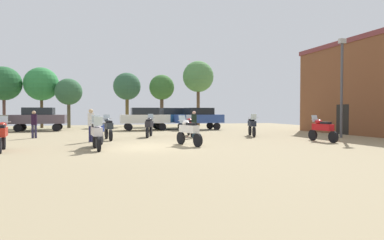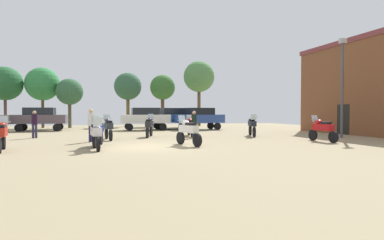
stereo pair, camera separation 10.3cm
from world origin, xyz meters
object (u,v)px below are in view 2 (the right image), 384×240
car_3 (200,117)px  tree_6 (70,92)px  person_3 (34,122)px  tree_2 (42,84)px  person_1 (194,122)px  tree_5 (5,84)px  person_2 (91,123)px  car_4 (145,117)px  car_2 (174,117)px  motorcycle_6 (2,134)px  tree_3 (163,88)px  motorcycle_4 (96,133)px  motorcycle_5 (149,126)px  motorcycle_7 (188,131)px  motorcycle_1 (252,125)px  tree_1 (199,77)px  motorcycle_12 (108,127)px  lamp_post (342,82)px  car_1 (40,117)px  tree_4 (128,87)px  motorcycle_8 (98,131)px  motorcycle_11 (190,126)px  motorcycle_9 (322,129)px

car_3 → tree_6: 13.73m
person_3 → tree_2: bearing=92.9°
person_1 → tree_5: (-14.64, 16.37, 3.44)m
person_2 → person_3: bearing=178.5°
car_4 → tree_2: 12.29m
car_2 → motorcycle_6: bearing=138.1°
person_1 → tree_3: bearing=158.7°
motorcycle_4 → motorcycle_5: size_ratio=1.00×
motorcycle_7 → car_2: size_ratio=0.47×
car_3 → tree_2: 16.68m
motorcycle_1 → motorcycle_4: size_ratio=1.00×
tree_1 → tree_3: 4.37m
motorcycle_4 → motorcycle_12: bearing=-104.4°
lamp_post → tree_6: bearing=134.8°
person_2 → person_1: bearing=54.2°
motorcycle_7 → car_1: car_1 is taller
person_2 → tree_4: bearing=123.8°
car_4 → tree_4: (-0.85, 7.57, 3.26)m
motorcycle_4 → motorcycle_12: 4.82m
tree_1 → tree_5: size_ratio=1.22×
car_3 → tree_2: (-14.31, 7.92, 3.29)m
motorcycle_8 → motorcycle_12: size_ratio=1.03×
car_2 → motorcycle_8: bearing=147.9°
motorcycle_6 → tree_2: tree_2 is taller
motorcycle_11 → motorcycle_12: (-5.41, -1.31, 0.02)m
car_1 → tree_3: 13.76m
motorcycle_5 → person_2: bearing=-127.9°
car_1 → car_4: same height
tree_2 → motorcycle_11: bearing=-52.4°
motorcycle_8 → motorcycle_11: bearing=-131.5°
tree_6 → lamp_post: bearing=-45.2°
motorcycle_1 → motorcycle_9: 5.00m
motorcycle_1 → motorcycle_7: motorcycle_1 is taller
tree_5 → tree_4: bearing=1.7°
car_2 → tree_6: 11.11m
motorcycle_8 → person_1: bearing=-140.4°
person_3 → tree_4: (7.01, 14.08, 3.43)m
motorcycle_1 → motorcycle_6: (-13.83, -4.30, -0.03)m
person_3 → lamp_post: lamp_post is taller
car_2 → person_1: (-1.12, -10.34, -0.18)m
motorcycle_11 → tree_5: (-14.82, 14.90, 3.72)m
motorcycle_1 → motorcycle_5: 6.88m
tree_4 → person_3: bearing=-116.5°
motorcycle_11 → tree_1: size_ratio=0.30×
motorcycle_4 → person_2: 3.66m
motorcycle_11 → car_3: bearing=75.8°
motorcycle_8 → car_1: bearing=-61.2°
motorcycle_9 → lamp_post: bearing=29.8°
tree_2 → tree_6: 2.99m
car_2 → motorcycle_7: bearing=164.3°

